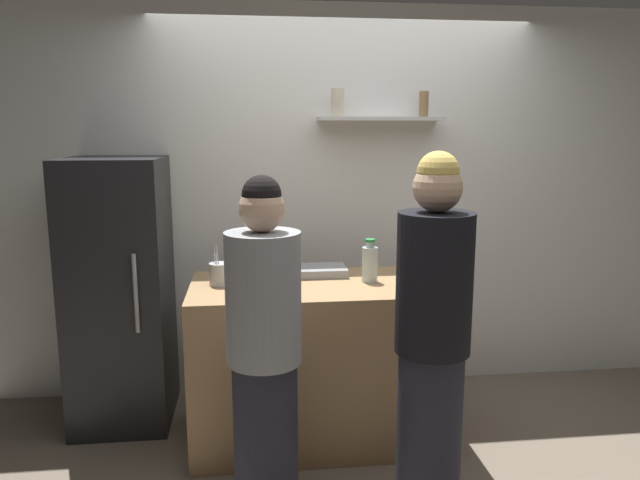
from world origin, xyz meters
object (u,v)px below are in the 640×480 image
(utensil_holder, at_px, (220,274))
(wine_bottle_green_glass, at_px, (280,275))
(baking_pan, at_px, (318,271))
(wine_bottle_pale_glass, at_px, (416,260))
(water_bottle_plastic, at_px, (370,263))
(person_grey_hoodie, at_px, (264,354))
(wine_bottle_dark_glass, at_px, (435,273))
(person_blonde, at_px, (432,342))
(refrigerator, at_px, (121,292))

(utensil_holder, relative_size, wine_bottle_green_glass, 0.76)
(utensil_holder, bearing_deg, baking_pan, 16.73)
(baking_pan, distance_m, wine_bottle_pale_glass, 0.58)
(baking_pan, height_order, water_bottle_plastic, water_bottle_plastic)
(water_bottle_plastic, bearing_deg, person_grey_hoodie, -132.14)
(baking_pan, xyz_separation_m, water_bottle_plastic, (0.28, -0.20, 0.08))
(wine_bottle_green_glass, distance_m, water_bottle_plastic, 0.57)
(wine_bottle_dark_glass, distance_m, person_blonde, 0.56)
(refrigerator, height_order, wine_bottle_pale_glass, refrigerator)
(person_blonde, bearing_deg, refrigerator, -88.76)
(wine_bottle_pale_glass, distance_m, person_blonde, 0.86)
(utensil_holder, bearing_deg, wine_bottle_pale_glass, 1.23)
(baking_pan, distance_m, person_blonde, 1.06)
(baking_pan, distance_m, wine_bottle_dark_glass, 0.75)
(person_grey_hoodie, bearing_deg, utensil_holder, 8.70)
(wine_bottle_pale_glass, height_order, person_blonde, person_blonde)
(wine_bottle_green_glass, height_order, wine_bottle_pale_glass, wine_bottle_pale_glass)
(baking_pan, height_order, wine_bottle_dark_glass, wine_bottle_dark_glass)
(wine_bottle_dark_glass, distance_m, water_bottle_plastic, 0.41)
(refrigerator, xyz_separation_m, wine_bottle_pale_glass, (1.75, -0.33, 0.23))
(utensil_holder, relative_size, water_bottle_plastic, 0.91)
(refrigerator, height_order, utensil_holder, refrigerator)
(wine_bottle_dark_glass, bearing_deg, water_bottle_plastic, 136.90)
(utensil_holder, distance_m, wine_bottle_dark_glass, 1.19)
(wine_bottle_green_glass, bearing_deg, baking_pan, 59.75)
(water_bottle_plastic, xyz_separation_m, person_grey_hoodie, (-0.62, -0.69, -0.25))
(wine_bottle_dark_glass, bearing_deg, person_blonde, -108.27)
(person_blonde, bearing_deg, wine_bottle_pale_glass, -153.36)
(refrigerator, relative_size, wine_bottle_dark_glass, 5.50)
(wine_bottle_dark_glass, bearing_deg, wine_bottle_green_glass, 176.32)
(water_bottle_plastic, bearing_deg, utensil_holder, 178.39)
(utensil_holder, bearing_deg, refrigerator, 150.55)
(wine_bottle_dark_glass, height_order, person_blonde, person_blonde)
(wine_bottle_dark_glass, relative_size, water_bottle_plastic, 1.19)
(wine_bottle_green_glass, xyz_separation_m, person_grey_hoodie, (-0.10, -0.46, -0.26))
(wine_bottle_dark_glass, xyz_separation_m, water_bottle_plastic, (-0.30, 0.28, 0.00))
(baking_pan, relative_size, wine_bottle_dark_glass, 1.15)
(utensil_holder, xyz_separation_m, water_bottle_plastic, (0.85, -0.02, 0.05))
(wine_bottle_pale_glass, height_order, person_grey_hoodie, person_grey_hoodie)
(water_bottle_plastic, bearing_deg, refrigerator, 165.74)
(wine_bottle_green_glass, relative_size, wine_bottle_pale_glass, 0.99)
(refrigerator, height_order, wine_bottle_dark_glass, refrigerator)
(refrigerator, height_order, person_blonde, person_blonde)
(refrigerator, xyz_separation_m, water_bottle_plastic, (1.47, -0.37, 0.23))
(water_bottle_plastic, distance_m, person_blonde, 0.81)
(person_blonde, distance_m, person_grey_hoodie, 0.76)
(refrigerator, bearing_deg, person_grey_hoodie, -51.41)
(refrigerator, bearing_deg, utensil_holder, -29.45)
(wine_bottle_dark_glass, bearing_deg, baking_pan, 140.49)
(wine_bottle_dark_glass, relative_size, wine_bottle_pale_glass, 0.99)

